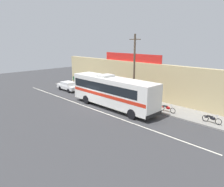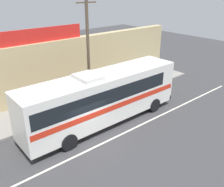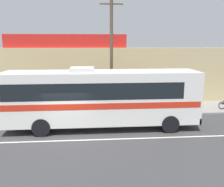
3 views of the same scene
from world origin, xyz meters
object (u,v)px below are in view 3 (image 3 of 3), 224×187
Objects in this scene: utility_pole at (111,55)px; pedestrian_far_left at (57,96)px; intercity_bus at (101,95)px; motorcycle_orange at (172,106)px.

pedestrian_far_left is at bearing 156.78° from utility_pole.
pedestrian_far_left is at bearing 125.74° from intercity_bus.
intercity_bus is 6.42m from motorcycle_orange.
utility_pole is 5.63m from pedestrian_far_left.
motorcycle_orange is at bearing 2.15° from utility_pole.
intercity_bus reaches higher than motorcycle_orange.
motorcycle_orange is 8.96m from pedestrian_far_left.
intercity_bus is 7.14× the size of pedestrian_far_left.
motorcycle_orange is 1.20× the size of pedestrian_far_left.
utility_pole is 4.20× the size of motorcycle_orange.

